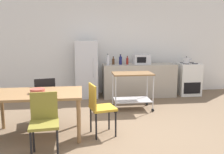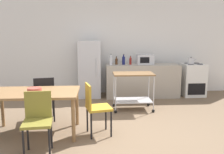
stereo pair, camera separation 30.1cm
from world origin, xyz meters
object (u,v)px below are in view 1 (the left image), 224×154
(chair_mustard, at_px, (99,106))
(kitchen_cart, at_px, (132,85))
(chair_black, at_px, (45,97))
(kettle, at_px, (186,60))
(bottle_olive_oil, at_px, (108,60))
(dining_table, at_px, (37,97))
(refrigerator, at_px, (86,69))
(bottle_sesame_oil, at_px, (113,61))
(bottle_soda, at_px, (127,61))
(chair_olive, at_px, (44,120))
(fruit_bowl, at_px, (38,91))
(microwave, at_px, (141,59))
(bottle_wine, at_px, (121,60))
(stove_oven, at_px, (188,79))

(chair_mustard, height_order, kitchen_cart, chair_mustard)
(chair_black, bearing_deg, kettle, -166.91)
(bottle_olive_oil, relative_size, kettle, 1.23)
(dining_table, distance_m, refrigerator, 2.73)
(chair_mustard, relative_size, bottle_sesame_oil, 4.05)
(kitchen_cart, distance_m, bottle_soda, 1.28)
(chair_olive, height_order, chair_black, same)
(bottle_sesame_oil, distance_m, fruit_bowl, 3.03)
(kettle, bearing_deg, microwave, 173.26)
(dining_table, height_order, microwave, microwave)
(chair_mustard, bearing_deg, bottle_sesame_oil, -25.34)
(microwave, relative_size, kettle, 1.92)
(kettle, bearing_deg, refrigerator, 176.30)
(fruit_bowl, bearing_deg, kitchen_cart, 35.25)
(bottle_wine, distance_m, kettle, 1.85)
(bottle_sesame_oil, distance_m, bottle_soda, 0.38)
(chair_black, relative_size, bottle_sesame_oil, 4.05)
(chair_black, relative_size, kettle, 3.71)
(microwave, bearing_deg, kettle, -6.74)
(fruit_bowl, bearing_deg, refrigerator, 71.85)
(dining_table, height_order, bottle_wine, bottle_wine)
(refrigerator, height_order, bottle_olive_oil, refrigerator)
(refrigerator, height_order, fruit_bowl, refrigerator)
(kettle, bearing_deg, dining_table, -146.83)
(kettle, bearing_deg, chair_olive, -138.02)
(bottle_soda, xyz_separation_m, fruit_bowl, (-1.98, -2.53, -0.21))
(fruit_bowl, bearing_deg, bottle_sesame_oil, 58.16)
(dining_table, xyz_separation_m, kitchen_cart, (1.90, 1.28, -0.10))
(bottle_olive_oil, xyz_separation_m, bottle_sesame_oil, (0.16, 0.08, -0.04))
(microwave, bearing_deg, chair_black, -141.38)
(bottle_soda, bearing_deg, chair_olive, -119.30)
(bottle_sesame_oil, xyz_separation_m, fruit_bowl, (-1.60, -2.57, -0.20))
(dining_table, xyz_separation_m, bottle_wine, (1.82, 2.48, 0.35))
(stove_oven, relative_size, fruit_bowl, 3.89)
(bottle_wine, height_order, fruit_bowl, bottle_wine)
(bottle_sesame_oil, relative_size, kettle, 0.92)
(bottle_olive_oil, distance_m, bottle_soda, 0.54)
(chair_black, distance_m, kettle, 4.06)
(bottle_wine, bearing_deg, chair_olive, -116.64)
(bottle_soda, height_order, fruit_bowl, bottle_soda)
(chair_mustard, height_order, refrigerator, refrigerator)
(dining_table, height_order, kitchen_cart, kitchen_cart)
(stove_oven, bearing_deg, bottle_wine, -179.63)
(microwave, bearing_deg, bottle_wine, -174.11)
(refrigerator, bearing_deg, bottle_olive_oil, -13.24)
(dining_table, relative_size, bottle_olive_oil, 5.09)
(bottle_soda, bearing_deg, kettle, -2.85)
(bottle_soda, height_order, kettle, bottle_soda)
(bottle_wine, bearing_deg, fruit_bowl, -125.29)
(microwave, bearing_deg, stove_oven, -2.06)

